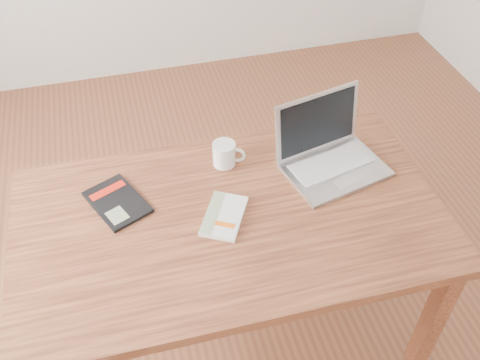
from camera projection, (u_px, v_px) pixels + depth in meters
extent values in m
plane|color=brown|center=(239.00, 294.00, 2.47)|extent=(4.00, 4.00, 0.00)
cube|color=#5C301B|center=(230.00, 220.00, 1.82)|extent=(1.46, 0.85, 0.04)
cube|color=#5C301B|center=(431.00, 324.00, 1.95)|extent=(0.06, 0.06, 0.71)
cube|color=#5C301B|center=(55.00, 248.00, 2.21)|extent=(0.06, 0.06, 0.71)
cube|color=#5C301B|center=(354.00, 192.00, 2.45)|extent=(0.06, 0.06, 0.71)
cube|color=silver|center=(224.00, 216.00, 1.80)|extent=(0.20, 0.24, 0.01)
cube|color=white|center=(224.00, 216.00, 1.80)|extent=(0.20, 0.23, 0.02)
cube|color=gray|center=(213.00, 212.00, 1.80)|extent=(0.13, 0.19, 0.00)
cube|color=#D65A0F|center=(225.00, 224.00, 1.76)|extent=(0.07, 0.05, 0.00)
cube|color=black|center=(117.00, 202.00, 1.85)|extent=(0.24, 0.27, 0.01)
cube|color=#A9170C|center=(108.00, 190.00, 1.88)|extent=(0.13, 0.08, 0.00)
cube|color=gray|center=(117.00, 215.00, 1.79)|extent=(0.08, 0.09, 0.00)
cube|color=silver|center=(335.00, 170.00, 1.96)|extent=(0.40, 0.32, 0.02)
cube|color=silver|center=(331.00, 163.00, 1.97)|extent=(0.33, 0.19, 0.00)
cube|color=#BCBCC1|center=(348.00, 181.00, 1.91)|extent=(0.12, 0.08, 0.00)
cube|color=silver|center=(317.00, 122.00, 1.96)|extent=(0.35, 0.12, 0.23)
cube|color=black|center=(318.00, 123.00, 1.96)|extent=(0.32, 0.10, 0.21)
cylinder|color=white|center=(224.00, 154.00, 1.97)|extent=(0.09, 0.09, 0.09)
cylinder|color=black|center=(224.00, 145.00, 1.94)|extent=(0.07, 0.07, 0.01)
torus|color=white|center=(237.00, 155.00, 1.96)|extent=(0.06, 0.04, 0.06)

